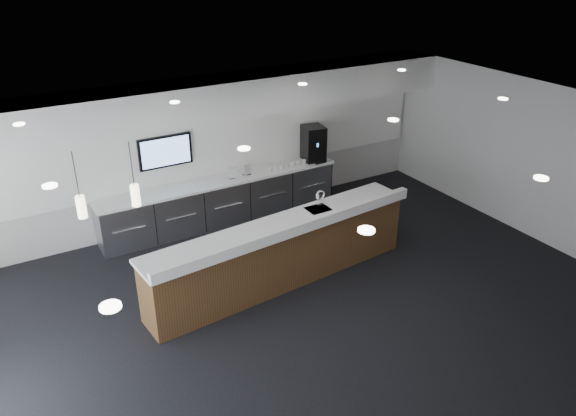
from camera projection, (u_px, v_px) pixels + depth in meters
ground at (319, 313)px, 8.85m from camera, size 10.00×10.00×0.00m
ceiling at (324, 131)px, 7.54m from camera, size 10.00×8.00×0.02m
back_wall at (212, 148)px, 11.30m from camera, size 10.00×0.02×3.00m
right_wall at (545, 165)px, 10.46m from camera, size 0.02×8.00×3.00m
soffit_bulkhead at (218, 97)px, 10.45m from camera, size 10.00×0.90×0.70m
alcove_panel at (212, 144)px, 11.23m from camera, size 9.80×0.06×1.40m
back_credenza at (222, 201)px, 11.47m from camera, size 5.06×0.66×0.95m
wall_tv at (165, 151)px, 10.71m from camera, size 1.05×0.08×0.62m
pendant_left at (137, 198)px, 7.40m from camera, size 0.12×0.12×0.30m
pendant_right at (83, 209)px, 7.08m from camera, size 0.12×0.12×0.30m
ceiling_can_lights at (324, 133)px, 7.55m from camera, size 7.00×5.00×0.02m
service_counter at (282, 252)px, 9.41m from camera, size 4.96×1.26×1.49m
coffee_machine at (313, 143)px, 12.10m from camera, size 0.51×0.60×0.76m
info_sign_left at (233, 173)px, 11.26m from camera, size 0.18×0.06×0.24m
info_sign_right at (247, 170)px, 11.42m from camera, size 0.17×0.08×0.23m
cup_0 at (304, 162)px, 12.02m from camera, size 0.10×0.10×0.09m
cup_1 at (298, 163)px, 11.96m from camera, size 0.14×0.14×0.09m
cup_2 at (293, 164)px, 11.90m from camera, size 0.12×0.12×0.09m
cup_3 at (287, 165)px, 11.83m from camera, size 0.13×0.13×0.09m
cup_4 at (281, 167)px, 11.77m from camera, size 0.14×0.14×0.09m
cup_5 at (276, 168)px, 11.71m from camera, size 0.11×0.11×0.09m
cup_6 at (270, 169)px, 11.64m from camera, size 0.14×0.14×0.09m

